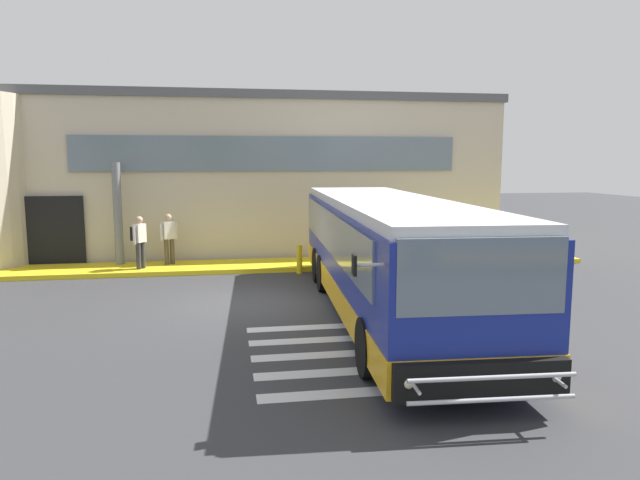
% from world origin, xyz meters
% --- Properties ---
extents(ground_plane, '(80.00, 90.00, 0.02)m').
position_xyz_m(ground_plane, '(0.00, 0.00, -0.01)').
color(ground_plane, '#353538').
rests_on(ground_plane, ground).
extents(bay_paint_stripes, '(4.40, 3.96, 0.01)m').
position_xyz_m(bay_paint_stripes, '(2.00, -4.20, 0.00)').
color(bay_paint_stripes, silver).
rests_on(bay_paint_stripes, ground).
extents(terminal_building, '(21.12, 13.80, 5.98)m').
position_xyz_m(terminal_building, '(-0.67, 11.59, 2.98)').
color(terminal_building, beige).
rests_on(terminal_building, ground).
extents(boarding_curb, '(23.32, 2.00, 0.15)m').
position_xyz_m(boarding_curb, '(0.00, 4.80, 0.07)').
color(boarding_curb, yellow).
rests_on(boarding_curb, ground).
extents(entry_support_column, '(0.28, 0.28, 3.36)m').
position_xyz_m(entry_support_column, '(-4.07, 5.40, 1.83)').
color(entry_support_column, slate).
rests_on(entry_support_column, boarding_curb).
extents(bus_main_foreground, '(3.61, 11.98, 2.70)m').
position_xyz_m(bus_main_foreground, '(3.07, -1.58, 1.34)').
color(bus_main_foreground, navy).
rests_on(bus_main_foreground, ground).
extents(passenger_near_column, '(0.50, 0.52, 1.68)m').
position_xyz_m(passenger_near_column, '(-3.29, 4.46, 1.11)').
color(passenger_near_column, '#2D2D33').
rests_on(passenger_near_column, boarding_curb).
extents(passenger_by_doorway, '(0.53, 0.37, 1.68)m').
position_xyz_m(passenger_by_doorway, '(-2.44, 5.12, 1.08)').
color(passenger_by_doorway, '#4C4233').
rests_on(passenger_by_doorway, boarding_curb).
extents(safety_bollard_yellow, '(0.18, 0.18, 0.90)m').
position_xyz_m(safety_bollard_yellow, '(1.71, 3.60, 0.45)').
color(safety_bollard_yellow, yellow).
rests_on(safety_bollard_yellow, ground).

